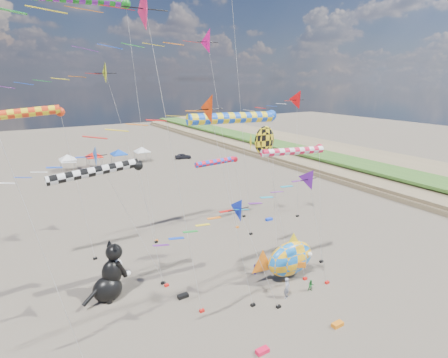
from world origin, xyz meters
TOP-DOWN VIEW (x-y plane):
  - ground at (0.00, 0.00)m, footprint 260.00×260.00m
  - delta_kite_0 at (12.46, 18.62)m, footprint 10.86×2.38m
  - delta_kite_1 at (-4.61, 6.38)m, footprint 10.81×2.08m
  - delta_kite_4 at (-2.06, 5.15)m, footprint 8.54×1.85m
  - delta_kite_5 at (-7.73, 7.87)m, footprint 13.38×2.87m
  - delta_kite_6 at (3.60, 5.56)m, footprint 9.10×1.81m
  - delta_kite_7 at (-7.73, 21.35)m, footprint 12.58×2.23m
  - delta_kite_8 at (-10.45, 12.57)m, footprint 10.52×1.79m
  - delta_kite_9 at (3.07, 19.75)m, footprint 15.25×2.74m
  - windsock_0 at (5.48, 8.46)m, footprint 7.79×0.65m
  - windsock_1 at (-13.80, 20.76)m, footprint 8.55×0.81m
  - windsock_2 at (-9.49, 13.08)m, footprint 8.23×0.73m
  - windsock_3 at (0.31, 9.62)m, footprint 9.14×0.88m
  - windsock_4 at (6.03, 22.22)m, footprint 7.15×0.71m
  - windsock_5 at (-7.82, 21.07)m, footprint 9.73×0.84m
  - angelfish_kite at (4.66, 11.97)m, footprint 3.74×3.02m
  - cat_inflatable at (-9.50, 13.42)m, footprint 4.00×2.91m
  - fish_inflatable at (5.05, 8.03)m, footprint 6.52×2.77m
  - person_adult at (2.88, 5.85)m, footprint 0.79×0.70m
  - child_green at (5.26, 5.48)m, footprint 0.63×0.58m
  - child_blue at (2.77, 10.17)m, footprint 0.52×0.63m
  - kite_bag_0 at (-2.56, 2.04)m, footprint 0.90×0.44m
  - kite_bag_1 at (11.94, 19.56)m, footprint 0.90×0.44m
  - kite_bag_2 at (-4.46, 10.32)m, footprint 0.90×0.44m
  - kite_bag_3 at (3.73, 1.23)m, footprint 0.90×0.44m
  - tent_row at (1.50, 60.00)m, footprint 19.20×4.20m
  - parked_car at (17.80, 58.00)m, footprint 3.92×2.33m

SIDE VIEW (x-z plane):
  - ground at x=0.00m, z-range 0.00..0.00m
  - kite_bag_0 at x=-2.56m, z-range 0.00..0.30m
  - kite_bag_1 at x=11.94m, z-range 0.00..0.30m
  - kite_bag_2 at x=-4.46m, z-range 0.00..0.30m
  - kite_bag_3 at x=3.73m, z-range 0.00..0.30m
  - child_blue at x=2.77m, z-range 0.00..1.00m
  - child_green at x=5.26m, z-range 0.00..1.04m
  - parked_car at x=17.80m, z-range 0.00..1.25m
  - person_adult at x=2.88m, z-range 0.00..1.82m
  - fish_inflatable at x=5.05m, z-range -0.26..4.17m
  - cat_inflatable at x=-9.50m, z-range 0.00..4.87m
  - tent_row at x=1.50m, z-range 1.25..5.05m
  - windsock_4 at x=6.03m, z-range 3.74..12.04m
  - delta_kite_4 at x=-2.06m, z-range 3.68..13.58m
  - delta_kite_6 at x=3.60m, z-range 4.23..15.25m
  - windsock_2 at x=-9.49m, z-range 5.24..16.57m
  - windsock_0 at x=5.48m, z-range 5.58..17.58m
  - delta_kite_8 at x=-10.45m, z-range 5.22..18.19m
  - angelfish_kite at x=4.66m, z-range 5.28..18.68m
  - windsock_3 at x=0.31m, z-range 7.03..22.07m
  - windsock_1 at x=-13.80m, z-range 7.08..22.20m
  - delta_kite_0 at x=12.46m, z-range 6.73..23.12m
  - delta_kite_1 at x=-4.61m, z-range 6.99..23.71m
  - delta_kite_7 at x=-7.73m, z-range 8.15..27.32m
  - delta_kite_9 at x=3.07m, z-range 9.62..32.18m
  - delta_kite_5 at x=-7.73m, z-range 9.63..32.25m
  - windsock_5 at x=-7.82m, z-range 11.65..35.99m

